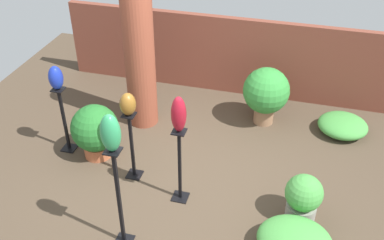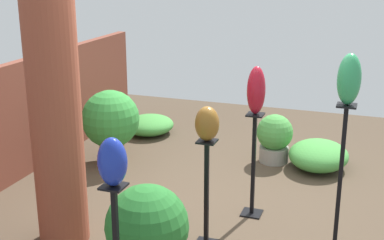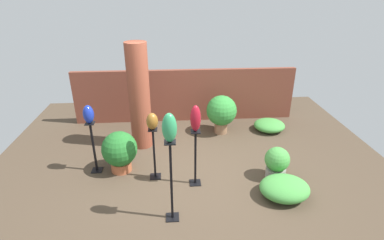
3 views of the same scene
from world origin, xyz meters
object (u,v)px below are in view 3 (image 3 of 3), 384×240
(pedestal_ruby, at_px, (195,161))
(art_vase_ruby, at_px, (196,119))
(potted_plant_mid_left, at_px, (120,150))
(pedestal_cobalt, at_px, (94,150))
(art_vase_jade, at_px, (169,128))
(pedestal_bronze, at_px, (154,156))
(art_vase_cobalt, at_px, (88,114))
(art_vase_bronze, at_px, (152,121))
(potted_plant_back_center, at_px, (221,112))
(pedestal_jade, at_px, (171,185))
(brick_pillar, at_px, (139,97))
(potted_plant_walkway_edge, at_px, (277,162))

(pedestal_ruby, height_order, art_vase_ruby, art_vase_ruby)
(potted_plant_mid_left, bearing_deg, pedestal_ruby, -20.72)
(pedestal_cobalt, bearing_deg, art_vase_jade, -44.15)
(pedestal_bronze, relative_size, art_vase_cobalt, 2.93)
(art_vase_bronze, xyz_separation_m, art_vase_jade, (0.30, -1.10, 0.40))
(art_vase_cobalt, height_order, art_vase_ruby, art_vase_ruby)
(pedestal_cobalt, height_order, potted_plant_back_center, pedestal_cobalt)
(art_vase_jade, bearing_deg, pedestal_jade, 75.96)
(pedestal_jade, distance_m, potted_plant_mid_left, 1.68)
(art_vase_bronze, bearing_deg, pedestal_ruby, -18.97)
(art_vase_bronze, height_order, potted_plant_mid_left, art_vase_bronze)
(brick_pillar, xyz_separation_m, potted_plant_walkway_edge, (2.55, -1.43, -0.81))
(pedestal_ruby, bearing_deg, potted_plant_walkway_edge, 2.91)
(pedestal_cobalt, height_order, potted_plant_walkway_edge, pedestal_cobalt)
(art_vase_jade, xyz_separation_m, art_vase_cobalt, (-1.43, 1.39, -0.36))
(art_vase_jade, bearing_deg, brick_pillar, 104.90)
(art_vase_ruby, bearing_deg, potted_plant_back_center, 68.37)
(brick_pillar, height_order, art_vase_bronze, brick_pillar)
(pedestal_jade, distance_m, art_vase_jade, 0.93)
(art_vase_ruby, bearing_deg, brick_pillar, 124.82)
(brick_pillar, xyz_separation_m, pedestal_ruby, (1.05, -1.51, -0.65))
(brick_pillar, height_order, art_vase_jade, brick_pillar)
(art_vase_jade, height_order, art_vase_cobalt, art_vase_jade)
(art_vase_jade, relative_size, art_vase_ruby, 0.92)
(pedestal_cobalt, xyz_separation_m, art_vase_ruby, (1.86, -0.54, 0.82))
(pedestal_jade, height_order, potted_plant_mid_left, pedestal_jade)
(art_vase_ruby, bearing_deg, pedestal_bronze, 161.03)
(art_vase_cobalt, height_order, potted_plant_walkway_edge, art_vase_cobalt)
(pedestal_jade, xyz_separation_m, pedestal_cobalt, (-1.43, 1.39, -0.15))
(pedestal_cobalt, xyz_separation_m, art_vase_cobalt, (-0.00, 0.00, 0.72))
(pedestal_cobalt, xyz_separation_m, art_vase_bronze, (1.13, -0.29, 0.68))
(art_vase_ruby, distance_m, potted_plant_mid_left, 1.70)
(art_vase_cobalt, bearing_deg, art_vase_ruby, -16.30)
(art_vase_cobalt, bearing_deg, pedestal_bronze, -14.55)
(pedestal_jade, distance_m, art_vase_ruby, 1.16)
(brick_pillar, bearing_deg, art_vase_cobalt, -129.80)
(art_vase_bronze, xyz_separation_m, art_vase_ruby, (0.72, -0.25, 0.14))
(pedestal_ruby, xyz_separation_m, potted_plant_walkway_edge, (1.50, 0.08, -0.15))
(pedestal_cobalt, bearing_deg, potted_plant_mid_left, -2.38)
(art_vase_bronze, xyz_separation_m, potted_plant_walkway_edge, (2.22, -0.17, -0.82))
(potted_plant_mid_left, height_order, potted_plant_back_center, potted_plant_back_center)
(pedestal_ruby, bearing_deg, art_vase_bronze, 161.03)
(pedestal_jade, xyz_separation_m, art_vase_ruby, (0.42, 0.85, 0.67))
(brick_pillar, distance_m, art_vase_jade, 2.47)
(brick_pillar, relative_size, pedestal_jade, 1.70)
(art_vase_cobalt, bearing_deg, brick_pillar, 50.20)
(pedestal_jade, relative_size, potted_plant_back_center, 1.43)
(pedestal_ruby, bearing_deg, pedestal_bronze, 161.03)
(art_vase_jade, distance_m, potted_plant_back_center, 3.24)
(art_vase_jade, height_order, art_vase_ruby, art_vase_jade)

